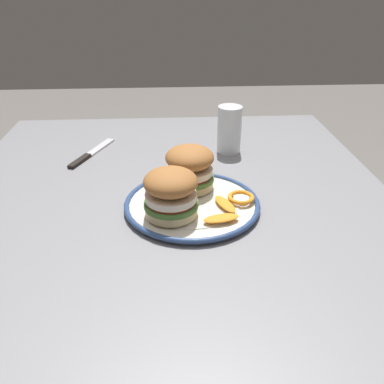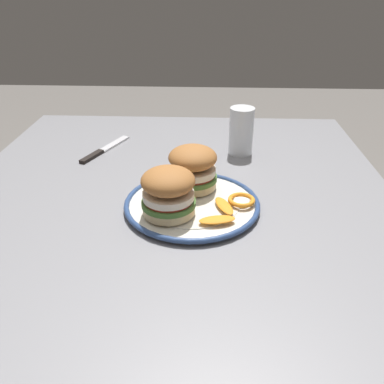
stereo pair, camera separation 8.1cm
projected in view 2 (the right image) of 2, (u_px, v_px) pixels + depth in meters
dining_table at (171, 248)px, 0.92m from camera, size 1.34×1.05×0.74m
dinner_plate at (192, 204)px, 0.90m from camera, size 0.30×0.30×0.02m
sandwich_half_left at (168, 191)px, 0.83m from camera, size 0.14×0.14×0.10m
sandwich_half_right at (193, 167)px, 0.93m from camera, size 0.15×0.15×0.10m
orange_peel_curled at (241, 200)px, 0.89m from camera, size 0.08×0.08×0.01m
orange_peel_strip_long at (224, 206)px, 0.87m from camera, size 0.08×0.05×0.01m
orange_peel_strip_short at (217, 220)px, 0.82m from camera, size 0.05×0.08×0.01m
drinking_glass at (241, 134)px, 1.15m from camera, size 0.07×0.07×0.13m
table_knife at (102, 151)px, 1.18m from camera, size 0.21×0.10×0.01m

